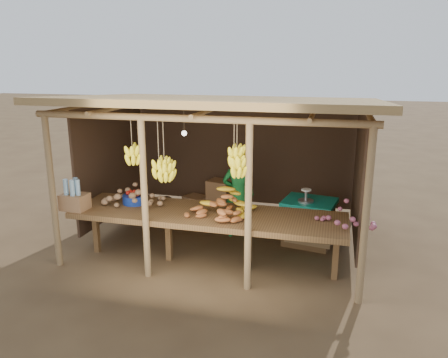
# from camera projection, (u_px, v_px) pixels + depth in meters

# --- Properties ---
(ground) EXTENTS (60.00, 60.00, 0.00)m
(ground) POSITION_uv_depth(u_px,v_px,m) (224.00, 240.00, 7.29)
(ground) COLOR brown
(ground) RESTS_ON ground
(stall_structure) EXTENTS (4.70, 3.50, 2.43)m
(stall_structure) POSITION_uv_depth(u_px,v_px,m) (222.00, 126.00, 6.79)
(stall_structure) COLOR #95744C
(stall_structure) RESTS_ON ground
(counter) EXTENTS (3.90, 1.05, 0.80)m
(counter) POSITION_uv_depth(u_px,v_px,m) (207.00, 217.00, 6.21)
(counter) COLOR brown
(counter) RESTS_ON ground
(potato_heap) EXTENTS (0.94, 0.58, 0.36)m
(potato_heap) POSITION_uv_depth(u_px,v_px,m) (134.00, 193.00, 6.52)
(potato_heap) COLOR #916C4B
(potato_heap) RESTS_ON counter
(sweet_potato_heap) EXTENTS (0.98, 0.75, 0.35)m
(sweet_potato_heap) POSITION_uv_depth(u_px,v_px,m) (218.00, 205.00, 5.96)
(sweet_potato_heap) COLOR #B8642F
(sweet_potato_heap) RESTS_ON counter
(onion_heap) EXTENTS (0.89, 0.68, 0.36)m
(onion_heap) POSITION_uv_depth(u_px,v_px,m) (347.00, 214.00, 5.62)
(onion_heap) COLOR #A45066
(onion_heap) RESTS_ON counter
(banana_pile) EXTENTS (0.71, 0.45, 0.35)m
(banana_pile) POSITION_uv_depth(u_px,v_px,m) (226.00, 201.00, 6.17)
(banana_pile) COLOR yellow
(banana_pile) RESTS_ON counter
(tomato_basin) EXTENTS (0.38, 0.38, 0.20)m
(tomato_basin) POSITION_uv_depth(u_px,v_px,m) (135.00, 198.00, 6.60)
(tomato_basin) COLOR navy
(tomato_basin) RESTS_ON counter
(bottle_box) EXTENTS (0.38, 0.30, 0.46)m
(bottle_box) POSITION_uv_depth(u_px,v_px,m) (75.00, 198.00, 6.30)
(bottle_box) COLOR #976943
(bottle_box) RESTS_ON counter
(vendor) EXTENTS (0.57, 0.41, 1.47)m
(vendor) POSITION_uv_depth(u_px,v_px,m) (238.00, 195.00, 7.27)
(vendor) COLOR #197330
(vendor) RESTS_ON ground
(tarp_crate) EXTENTS (0.91, 0.82, 0.96)m
(tarp_crate) POSITION_uv_depth(u_px,v_px,m) (309.00, 221.00, 7.05)
(tarp_crate) COLOR brown
(tarp_crate) RESTS_ON ground
(carton_stack) EXTENTS (1.01, 0.47, 0.70)m
(carton_stack) POSITION_uv_depth(u_px,v_px,m) (212.00, 200.00, 8.35)
(carton_stack) COLOR #976943
(carton_stack) RESTS_ON ground
(burlap_sacks) EXTENTS (0.74, 0.39, 0.52)m
(burlap_sacks) POSITION_uv_depth(u_px,v_px,m) (158.00, 206.00, 8.27)
(burlap_sacks) COLOR #452F20
(burlap_sacks) RESTS_ON ground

